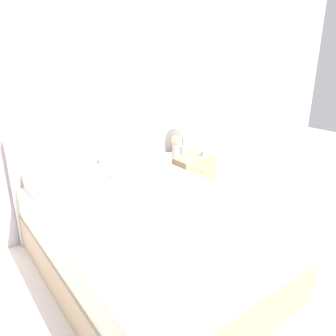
{
  "coord_description": "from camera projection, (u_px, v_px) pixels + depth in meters",
  "views": [
    {
      "loc": [
        -1.25,
        -2.96,
        1.76
      ],
      "look_at": [
        0.54,
        -0.56,
        0.66
      ],
      "focal_mm": 35.0,
      "sensor_mm": 36.0,
      "label": 1
    }
  ],
  "objects": [
    {
      "name": "table_lamp",
      "position": [
        183.0,
        132.0,
        3.74
      ],
      "size": [
        0.17,
        0.17,
        0.35
      ],
      "color": "#A8B2BC",
      "rests_on": "nightstand"
    },
    {
      "name": "flower_vase",
      "position": [
        176.0,
        145.0,
        3.63
      ],
      "size": [
        0.11,
        0.11,
        0.24
      ],
      "color": "silver",
      "rests_on": "nightstand"
    },
    {
      "name": "alarm_clock",
      "position": [
        204.0,
        153.0,
        3.71
      ],
      "size": [
        0.07,
        0.05,
        0.06
      ],
      "color": "silver",
      "rests_on": "nightstand"
    },
    {
      "name": "bed",
      "position": [
        144.0,
        234.0,
        2.7
      ],
      "size": [
        1.55,
        2.05,
        1.06
      ],
      "color": "tan",
      "rests_on": "ground_plane"
    },
    {
      "name": "nightstand",
      "position": [
        189.0,
        180.0,
        3.85
      ],
      "size": [
        0.46,
        0.47,
        0.61
      ],
      "color": "tan",
      "rests_on": "ground_plane"
    },
    {
      "name": "wall_back",
      "position": [
        84.0,
        99.0,
        3.14
      ],
      "size": [
        8.0,
        0.06,
        2.6
      ],
      "color": "white",
      "rests_on": "ground_plane"
    },
    {
      "name": "ground_plane",
      "position": [
        97.0,
        222.0,
        3.53
      ],
      "size": [
        12.0,
        12.0,
        0.0
      ],
      "primitive_type": "plane",
      "color": "silver"
    }
  ]
}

